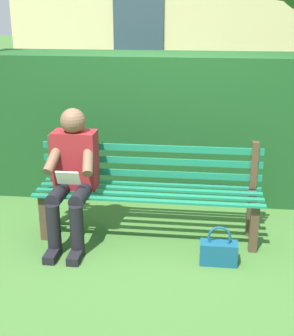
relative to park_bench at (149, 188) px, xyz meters
The scene contains 5 objects.
ground 0.47m from the park_bench, 90.00° to the left, with size 60.00×60.00×0.00m, color #3D6B2D.
park_bench is the anchor object (origin of this frame).
person_seated 0.70m from the park_bench, 14.60° to the left, with size 0.44×0.73×1.19m.
hedge_backdrop 1.20m from the park_bench, 108.47° to the right, with size 4.45×0.84×1.65m.
handbag 0.86m from the park_bench, 143.48° to the left, with size 0.31×0.14×0.34m.
Camera 1 is at (-0.45, 3.80, 2.01)m, focal length 49.62 mm.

